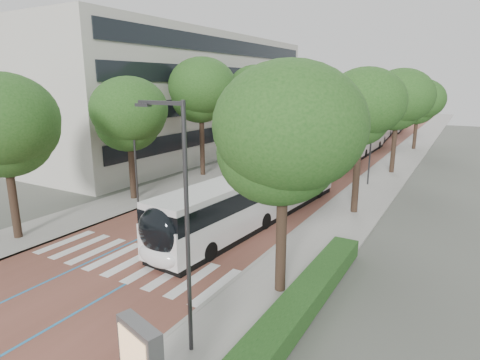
{
  "coord_description": "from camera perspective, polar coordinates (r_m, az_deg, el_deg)",
  "views": [
    {
      "loc": [
        13.87,
        -12.08,
        8.62
      ],
      "look_at": [
        1.25,
        9.82,
        2.4
      ],
      "focal_mm": 30.0,
      "sensor_mm": 36.0,
      "label": 1
    }
  ],
  "objects": [
    {
      "name": "trees_left",
      "position": [
        42.23,
        -0.5,
        11.35
      ],
      "size": [
        6.02,
        60.68,
        10.17
      ],
      "color": "black",
      "rests_on": "ground"
    },
    {
      "name": "trees_right",
      "position": [
        35.9,
        20.28,
        9.44
      ],
      "size": [
        5.91,
        47.85,
        9.25
      ],
      "color": "black",
      "rests_on": "ground"
    },
    {
      "name": "hedge",
      "position": [
        15.31,
        7.49,
        -18.25
      ],
      "size": [
        1.2,
        14.0,
        0.8
      ],
      "primitive_type": "cube",
      "color": "#163F16",
      "rests_on": "sidewalk_right"
    },
    {
      "name": "kerb_left",
      "position": [
        56.26,
        9.37,
        4.88
      ],
      "size": [
        0.2,
        140.0,
        0.14
      ],
      "primitive_type": "cube",
      "color": "gray",
      "rests_on": "ground"
    },
    {
      "name": "streetlight_far",
      "position": [
        35.05,
        17.96,
        6.93
      ],
      "size": [
        1.82,
        0.2,
        8.0
      ],
      "color": "#333335",
      "rests_on": "sidewalk_right"
    },
    {
      "name": "sidewalk_left",
      "position": [
        56.94,
        7.58,
        5.05
      ],
      "size": [
        4.0,
        140.0,
        0.12
      ],
      "primitive_type": "cube",
      "color": "gray",
      "rests_on": "ground"
    },
    {
      "name": "bus_queued_2",
      "position": [
        64.66,
        19.19,
        6.85
      ],
      "size": [
        3.3,
        12.53,
        3.2
      ],
      "rotation": [
        0.0,
        0.0,
        0.06
      ],
      "color": "silver",
      "rests_on": "ground"
    },
    {
      "name": "kerb_right",
      "position": [
        53.42,
        20.69,
        3.71
      ],
      "size": [
        0.2,
        140.0,
        0.14
      ],
      "primitive_type": "cube",
      "color": "gray",
      "rests_on": "ground"
    },
    {
      "name": "office_building",
      "position": [
        52.16,
        -10.02,
        11.84
      ],
      "size": [
        18.11,
        40.0,
        14.0
      ],
      "color": "#B8B5AA",
      "rests_on": "ground"
    },
    {
      "name": "bus_queued_1",
      "position": [
        52.09,
        17.05,
        5.5
      ],
      "size": [
        2.67,
        12.43,
        3.2
      ],
      "rotation": [
        0.0,
        0.0,
        -0.01
      ],
      "color": "silver",
      "rests_on": "ground"
    },
    {
      "name": "streetlight_near",
      "position": [
        12.23,
        -8.26,
        -4.42
      ],
      "size": [
        1.82,
        0.2,
        8.0
      ],
      "color": "#333335",
      "rests_on": "sidewalk_right"
    },
    {
      "name": "road",
      "position": [
        54.58,
        14.88,
        4.28
      ],
      "size": [
        11.0,
        140.0,
        0.02
      ],
      "primitive_type": "cube",
      "color": "brown",
      "rests_on": "ground"
    },
    {
      "name": "lane_line_right",
      "position": [
        54.19,
        16.52,
        4.12
      ],
      "size": [
        0.12,
        126.0,
        0.01
      ],
      "primitive_type": "cube",
      "color": "teal",
      "rests_on": "road"
    },
    {
      "name": "bus_queued_0",
      "position": [
        39.57,
        12.46,
        3.31
      ],
      "size": [
        3.0,
        12.49,
        3.2
      ],
      "rotation": [
        0.0,
        0.0,
        -0.04
      ],
      "color": "silver",
      "rests_on": "ground"
    },
    {
      "name": "lamp_post_left",
      "position": [
        28.68,
        -14.75,
        4.34
      ],
      "size": [
        0.14,
        0.14,
        8.0
      ],
      "primitive_type": "cylinder",
      "color": "#333335",
      "rests_on": "sidewalk_left"
    },
    {
      "name": "bus_queued_3",
      "position": [
        77.89,
        21.22,
        7.74
      ],
      "size": [
        3.08,
        12.5,
        3.2
      ],
      "rotation": [
        0.0,
        0.0,
        0.05
      ],
      "color": "silver",
      "rests_on": "ground"
    },
    {
      "name": "lead_bus",
      "position": [
        25.0,
        2.23,
        -2.43
      ],
      "size": [
        3.82,
        18.53,
        3.2
      ],
      "rotation": [
        0.0,
        0.0,
        -0.07
      ],
      "color": "black",
      "rests_on": "ground"
    },
    {
      "name": "zebra_crossing",
      "position": [
        20.78,
        -15.11,
        -11.11
      ],
      "size": [
        10.55,
        3.6,
        0.01
      ],
      "color": "silver",
      "rests_on": "ground"
    },
    {
      "name": "ground",
      "position": [
        20.31,
        -17.54,
        -11.97
      ],
      "size": [
        160.0,
        160.0,
        0.0
      ],
      "primitive_type": "plane",
      "color": "#51544C",
      "rests_on": "ground"
    },
    {
      "name": "sidewalk_right",
      "position": [
        53.16,
        22.7,
        3.48
      ],
      "size": [
        4.0,
        140.0,
        0.12
      ],
      "primitive_type": "cube",
      "color": "gray",
      "rests_on": "ground"
    },
    {
      "name": "lane_line_left",
      "position": [
        55.01,
        13.28,
        4.46
      ],
      "size": [
        0.12,
        126.0,
        0.01
      ],
      "primitive_type": "cube",
      "color": "teal",
      "rests_on": "road"
    }
  ]
}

